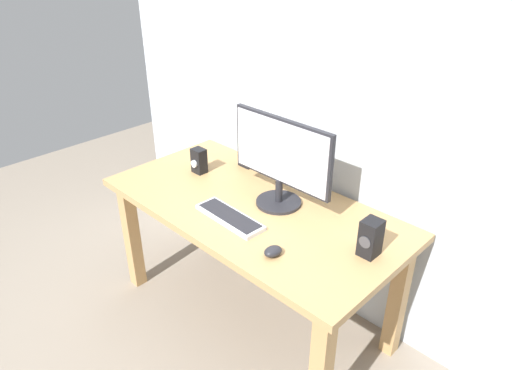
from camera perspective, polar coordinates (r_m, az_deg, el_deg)
The scene contains 9 objects.
ground_plane at distance 2.78m, azimuth -0.42°, elevation -15.38°, with size 6.00×6.00×0.00m, color gray.
wall_back at distance 2.37m, azimuth 7.19°, elevation 17.86°, with size 2.97×0.04×3.00m, color #B2BCC6.
desk at distance 2.39m, azimuth -0.47°, elevation -4.56°, with size 1.56×0.78×0.73m.
monitor at distance 2.23m, azimuth 3.08°, elevation 3.25°, with size 0.59×0.23×0.45m.
keyboard_primary at distance 2.21m, azimuth -3.25°, elevation -3.96°, with size 0.38×0.14×0.02m.
mouse at distance 1.98m, azimuth 2.10°, elevation -8.15°, with size 0.06×0.08×0.04m, color #232328.
speaker_right at distance 2.00m, azimuth 13.89°, elevation -6.33°, with size 0.08×0.09×0.17m.
speaker_left at distance 2.69m, azimuth -0.91°, elevation 4.30°, with size 0.09×0.10×0.19m.
audio_controller at distance 2.63m, azimuth -7.03°, elevation 2.97°, with size 0.08×0.07×0.14m.
Camera 1 is at (1.41, -1.42, 1.94)m, focal length 32.55 mm.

